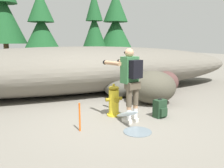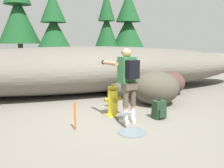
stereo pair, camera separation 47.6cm
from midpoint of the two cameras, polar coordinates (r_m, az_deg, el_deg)
ground_plane at (r=5.60m, az=3.74°, el=-9.01°), size 56.00×56.00×0.04m
dirt_embankment at (r=8.63m, az=-5.05°, el=3.61°), size 13.95×3.20×1.67m
fire_hydrant at (r=5.82m, az=2.56°, el=-4.22°), size 0.43×0.39×0.81m
hydrant_water_jet at (r=5.15m, az=5.94°, el=-8.54°), size 0.58×1.34×0.47m
utility_worker at (r=5.22m, az=6.36°, el=1.82°), size 0.66×1.03×1.69m
spare_backpack at (r=5.80m, az=13.78°, el=-6.17°), size 0.34×0.33×0.47m
boulder_large at (r=8.53m, az=15.72°, el=0.27°), size 1.47×1.46×0.81m
boulder_mid at (r=7.05m, az=12.50°, el=-0.89°), size 1.78×1.76×0.99m
boulder_small at (r=7.85m, az=4.50°, el=-0.79°), size 1.42×1.40×0.66m
pine_tree_left at (r=15.54m, az=-21.19°, el=16.27°), size 2.45×2.45×6.34m
pine_tree_center at (r=14.45m, az=-13.17°, el=13.25°), size 2.31×2.31×4.76m
pine_tree_right at (r=16.50m, az=-0.50°, el=14.00°), size 1.81×1.81×5.27m
pine_tree_far_right at (r=17.23m, az=4.76°, el=13.72°), size 2.72×2.72×5.42m
survey_stake at (r=4.92m, az=-6.31°, el=-7.89°), size 0.04×0.04×0.60m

